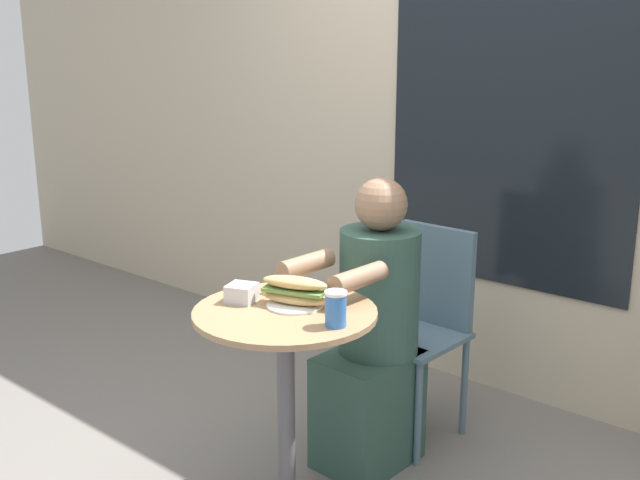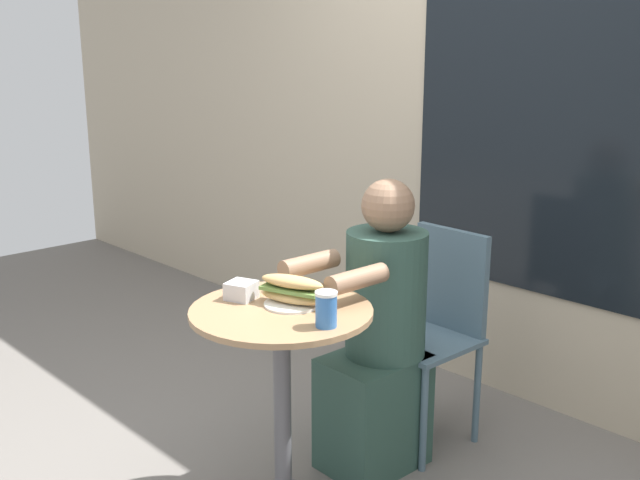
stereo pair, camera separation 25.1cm
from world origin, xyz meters
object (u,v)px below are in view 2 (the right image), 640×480
seated_diner (379,345)px  drink_cup (326,309)px  cafe_table (282,368)px  sandwich_on_plate (293,292)px  diner_chair (437,316)px

seated_diner → drink_cup: seated_diner is taller
cafe_table → sandwich_on_plate: 0.26m
diner_chair → drink_cup: diner_chair is taller
diner_chair → seated_diner: size_ratio=0.78×
seated_diner → drink_cup: 0.61m
drink_cup → seated_diner: bearing=113.3°
diner_chair → drink_cup: size_ratio=7.79×
cafe_table → drink_cup: (0.22, -0.01, 0.27)m
seated_diner → sandwich_on_plate: size_ratio=4.67×
diner_chair → sandwich_on_plate: 0.81m
cafe_table → diner_chair: size_ratio=0.86×
diner_chair → sandwich_on_plate: bearing=91.0°
sandwich_on_plate → drink_cup: (0.21, -0.05, 0.01)m
cafe_table → seated_diner: size_ratio=0.67×
seated_diner → sandwich_on_plate: seated_diner is taller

